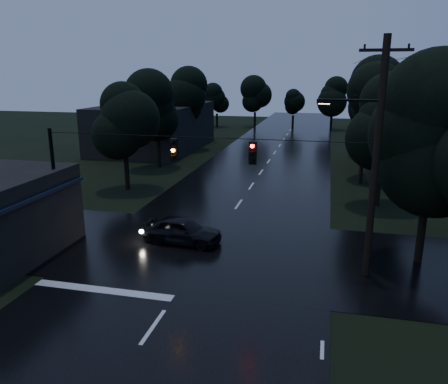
% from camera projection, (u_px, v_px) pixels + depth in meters
% --- Properties ---
extents(main_road, '(12.00, 120.00, 0.02)m').
position_uv_depth(main_road, '(261.00, 172.00, 38.66)').
color(main_road, black).
rests_on(main_road, ground).
extents(cross_street, '(60.00, 9.00, 0.02)m').
position_uv_depth(cross_street, '(207.00, 250.00, 21.77)').
color(cross_street, black).
rests_on(cross_street, ground).
extents(building_far_right, '(10.00, 14.00, 4.40)m').
position_uv_depth(building_far_right, '(425.00, 147.00, 38.72)').
color(building_far_right, black).
rests_on(building_far_right, ground).
extents(building_far_left, '(10.00, 16.00, 5.00)m').
position_uv_depth(building_far_left, '(155.00, 127.00, 50.48)').
color(building_far_left, black).
rests_on(building_far_left, ground).
extents(utility_pole_main, '(3.50, 0.30, 10.00)m').
position_uv_depth(utility_pole_main, '(374.00, 157.00, 17.79)').
color(utility_pole_main, black).
rests_on(utility_pole_main, ground).
extents(utility_pole_far, '(2.00, 0.30, 7.50)m').
position_uv_depth(utility_pole_far, '(364.00, 135.00, 33.91)').
color(utility_pole_far, black).
rests_on(utility_pole_far, ground).
extents(anchor_pole_left, '(0.18, 0.18, 6.00)m').
position_uv_depth(anchor_pole_left, '(56.00, 188.00, 21.70)').
color(anchor_pole_left, black).
rests_on(anchor_pole_left, ground).
extents(span_signals, '(15.00, 0.37, 1.12)m').
position_uv_depth(span_signals, '(212.00, 150.00, 19.30)').
color(span_signals, black).
rests_on(span_signals, ground).
extents(tree_corner_near, '(4.48, 4.48, 9.44)m').
position_uv_depth(tree_corner_near, '(434.00, 134.00, 18.90)').
color(tree_corner_near, black).
rests_on(tree_corner_near, ground).
extents(tree_left_a, '(3.92, 3.92, 8.26)m').
position_uv_depth(tree_left_a, '(124.00, 120.00, 31.76)').
color(tree_left_a, black).
rests_on(tree_left_a, ground).
extents(tree_left_b, '(4.20, 4.20, 8.85)m').
position_uv_depth(tree_left_b, '(157.00, 106.00, 39.30)').
color(tree_left_b, black).
rests_on(tree_left_b, ground).
extents(tree_left_c, '(4.48, 4.48, 9.44)m').
position_uv_depth(tree_left_c, '(185.00, 96.00, 48.71)').
color(tree_left_c, black).
rests_on(tree_left_c, ground).
extents(tree_right_a, '(4.20, 4.20, 8.85)m').
position_uv_depth(tree_right_a, '(385.00, 121.00, 27.66)').
color(tree_right_a, black).
rests_on(tree_right_a, ground).
extents(tree_right_b, '(4.48, 4.48, 9.44)m').
position_uv_depth(tree_right_b, '(381.00, 106.00, 34.94)').
color(tree_right_b, black).
rests_on(tree_right_b, ground).
extents(tree_right_c, '(4.76, 4.76, 10.03)m').
position_uv_depth(tree_right_c, '(377.00, 95.00, 44.09)').
color(tree_right_c, black).
rests_on(tree_right_c, ground).
extents(car, '(4.22, 2.00, 1.40)m').
position_uv_depth(car, '(182.00, 230.00, 22.53)').
color(car, black).
rests_on(car, ground).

